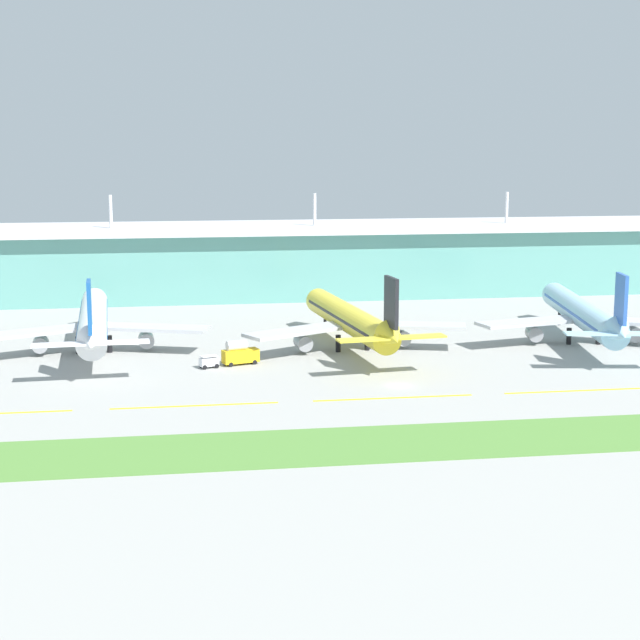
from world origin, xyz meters
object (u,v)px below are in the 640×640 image
airliner_near (93,322)px  airliner_middle (351,320)px  baggage_cart (209,362)px  airliner_far (583,314)px  fuel_truck (240,353)px

airliner_near → airliner_middle: size_ratio=1.08×
airliner_near → baggage_cart: 30.57m
airliner_near → airliner_far: 105.55m
airliner_near → airliner_far: same height
fuel_truck → airliner_near: bearing=150.1°
airliner_near → fuel_truck: airliner_near is taller
airliner_middle → baggage_cart: (-30.55, -13.07, -5.18)m
airliner_far → baggage_cart: (-82.08, -12.41, -5.19)m
airliner_far → baggage_cart: 83.17m
airliner_near → airliner_far: size_ratio=1.02×
fuel_truck → baggage_cart: bearing=-160.2°
airliner_far → fuel_truck: airliner_far is taller
baggage_cart → airliner_middle: bearing=23.2°
airliner_near → airliner_middle: 54.15m
airliner_far → baggage_cart: size_ratio=16.08×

